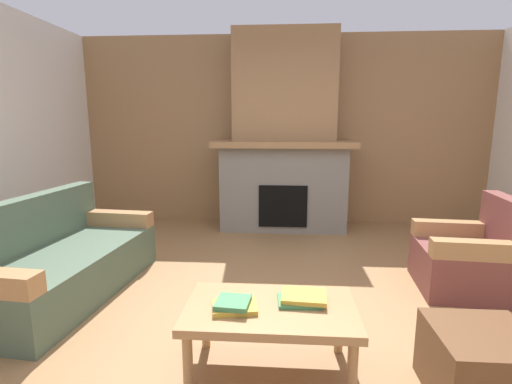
{
  "coord_description": "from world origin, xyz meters",
  "views": [
    {
      "loc": [
        -0.01,
        -2.7,
        1.5
      ],
      "look_at": [
        -0.26,
        0.89,
        0.82
      ],
      "focal_mm": 26.7,
      "sensor_mm": 36.0,
      "label": 1
    }
  ],
  "objects_px": {
    "armchair": "(470,258)",
    "ottoman": "(481,367)",
    "fireplace": "(284,145)",
    "coffee_table": "(271,315)",
    "couch": "(59,263)"
  },
  "relations": [
    {
      "from": "couch",
      "to": "coffee_table",
      "type": "bearing_deg",
      "value": -26.56
    },
    {
      "from": "fireplace",
      "to": "couch",
      "type": "relative_size",
      "value": 1.44
    },
    {
      "from": "fireplace",
      "to": "ottoman",
      "type": "height_order",
      "value": "fireplace"
    },
    {
      "from": "couch",
      "to": "armchair",
      "type": "xyz_separation_m",
      "value": [
        3.6,
        0.34,
        0.01
      ]
    },
    {
      "from": "couch",
      "to": "armchair",
      "type": "distance_m",
      "value": 3.61
    },
    {
      "from": "armchair",
      "to": "ottoman",
      "type": "height_order",
      "value": "armchair"
    },
    {
      "from": "couch",
      "to": "armchair",
      "type": "height_order",
      "value": "same"
    },
    {
      "from": "armchair",
      "to": "ottoman",
      "type": "distance_m",
      "value": 1.55
    },
    {
      "from": "armchair",
      "to": "coffee_table",
      "type": "bearing_deg",
      "value": -143.73
    },
    {
      "from": "fireplace",
      "to": "coffee_table",
      "type": "height_order",
      "value": "fireplace"
    },
    {
      "from": "fireplace",
      "to": "armchair",
      "type": "relative_size",
      "value": 3.18
    },
    {
      "from": "coffee_table",
      "to": "ottoman",
      "type": "xyz_separation_m",
      "value": [
        1.14,
        -0.15,
        -0.18
      ]
    },
    {
      "from": "fireplace",
      "to": "coffee_table",
      "type": "relative_size",
      "value": 2.7
    },
    {
      "from": "coffee_table",
      "to": "ottoman",
      "type": "distance_m",
      "value": 1.16
    },
    {
      "from": "couch",
      "to": "ottoman",
      "type": "height_order",
      "value": "couch"
    }
  ]
}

